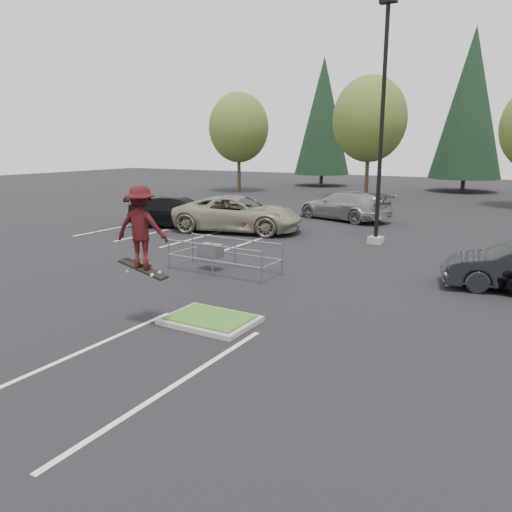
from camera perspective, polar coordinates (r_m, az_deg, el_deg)
The scene contains 13 objects.
ground at distance 12.55m, azimuth -5.24°, elevation -7.58°, with size 120.00×120.00×0.00m, color black.
grass_median at distance 12.53m, azimuth -5.25°, elevation -7.25°, with size 2.20×1.60×0.16m.
stall_lines at distance 18.15m, azimuth 2.30°, elevation -1.13°, with size 22.62×17.60×0.01m.
light_pole at distance 22.48m, azimuth 14.10°, elevation 12.89°, with size 0.70×0.60×10.12m.
decid_a at distance 46.78m, azimuth -1.98°, elevation 14.22°, with size 5.44×5.44×8.91m.
decid_b at distance 42.14m, azimuth 12.83°, elevation 14.72°, with size 5.89×5.89×9.64m.
conif_a at distance 53.85m, azimuth 7.66°, elevation 15.53°, with size 5.72×5.72×13.00m.
conif_b at distance 50.65m, azimuth 23.27°, elevation 15.69°, with size 6.38×6.38×14.50m.
cart_corral at distance 17.43m, azimuth -4.86°, elevation 0.57°, with size 3.92×1.49×1.10m.
skateboarder at distance 11.92m, azimuth -13.00°, elevation 3.20°, with size 1.39×1.03×2.16m.
car_l_tan at distance 25.19m, azimuth -2.19°, elevation 4.84°, with size 2.98×6.45×1.79m, color gray.
car_l_black at distance 26.98m, azimuth -8.87°, elevation 5.02°, with size 2.26×5.55×1.61m, color black.
car_far_silver at distance 29.54m, azimuth 10.18°, elevation 5.68°, with size 2.33×5.73×1.66m, color gray.
Camera 1 is at (6.89, -9.55, 4.34)m, focal length 35.00 mm.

